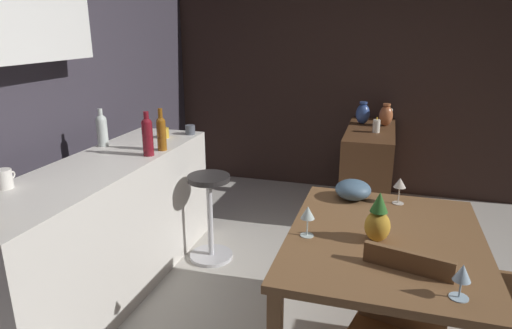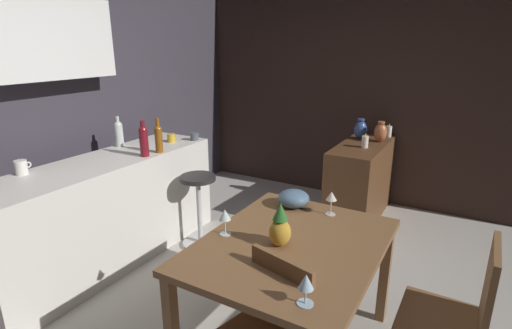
{
  "view_description": "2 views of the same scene",
  "coord_description": "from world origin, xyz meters",
  "views": [
    {
      "loc": [
        -2.3,
        -0.28,
        1.75
      ],
      "look_at": [
        0.8,
        0.65,
        0.74
      ],
      "focal_mm": 31.12,
      "sensor_mm": 36.0,
      "label": 1
    },
    {
      "loc": [
        -2.0,
        -1.14,
        1.82
      ],
      "look_at": [
        0.73,
        0.44,
        0.83
      ],
      "focal_mm": 27.47,
      "sensor_mm": 36.0,
      "label": 2
    }
  ],
  "objects": [
    {
      "name": "vase_ceramic_blue",
      "position": [
        2.15,
        -0.05,
        0.92
      ],
      "size": [
        0.13,
        0.13,
        0.22
      ],
      "color": "#334C8C",
      "rests_on": "sideboard_cabinet"
    },
    {
      "name": "wine_bottle_clear",
      "position": [
        0.42,
        1.71,
        1.03
      ],
      "size": [
        0.08,
        0.08,
        0.28
      ],
      "color": "silver",
      "rests_on": "kitchen_counter"
    },
    {
      "name": "pillar_candle_tall",
      "position": [
        2.39,
        -0.3,
        0.88
      ],
      "size": [
        0.06,
        0.06,
        0.15
      ],
      "color": "white",
      "rests_on": "sideboard_cabinet"
    },
    {
      "name": "fruit_bowl",
      "position": [
        0.29,
        -0.12,
        0.8
      ],
      "size": [
        0.22,
        0.22,
        0.12
      ],
      "primitive_type": "ellipsoid",
      "color": "slate",
      "rests_on": "dining_table"
    },
    {
      "name": "cup_white",
      "position": [
        -0.51,
        1.69,
        0.95
      ],
      "size": [
        0.12,
        0.09,
        0.11
      ],
      "color": "white",
      "rests_on": "kitchen_counter"
    },
    {
      "name": "sideboard_cabinet",
      "position": [
        1.92,
        -0.15,
        0.41
      ],
      "size": [
        1.1,
        0.44,
        0.82
      ],
      "primitive_type": "cube",
      "color": "#56351E",
      "rests_on": "ground_plane"
    },
    {
      "name": "wine_bottle_ruby",
      "position": [
        0.29,
        1.26,
        1.05
      ],
      "size": [
        0.07,
        0.07,
        0.3
      ],
      "color": "maroon",
      "rests_on": "kitchen_counter"
    },
    {
      "name": "wine_bottle_amber",
      "position": [
        0.44,
        1.24,
        1.04
      ],
      "size": [
        0.07,
        0.07,
        0.3
      ],
      "color": "#8C5114",
      "rests_on": "kitchen_counter"
    },
    {
      "name": "wine_glass_center",
      "position": [
        0.29,
        -0.39,
        0.86
      ],
      "size": [
        0.07,
        0.07,
        0.16
      ],
      "color": "silver",
      "rests_on": "dining_table"
    },
    {
      "name": "pillar_candle_short",
      "position": [
        1.8,
        -0.2,
        0.88
      ],
      "size": [
        0.07,
        0.07,
        0.14
      ],
      "color": "white",
      "rests_on": "sideboard_cabinet"
    },
    {
      "name": "cup_mustard",
      "position": [
        0.77,
        1.4,
        0.94
      ],
      "size": [
        0.11,
        0.08,
        0.08
      ],
      "color": "gold",
      "rests_on": "kitchen_counter"
    },
    {
      "name": "wall_kitchen_back",
      "position": [
        -0.06,
        2.08,
        1.41
      ],
      "size": [
        5.2,
        0.33,
        2.6
      ],
      "color": "#38333D",
      "rests_on": "ground_plane"
    },
    {
      "name": "chair_by_doorway",
      "position": [
        -0.08,
        -1.19,
        0.51
      ],
      "size": [
        0.4,
        0.4,
        0.93
      ],
      "color": "brown",
      "rests_on": "ground_plane"
    },
    {
      "name": "dining_table",
      "position": [
        -0.18,
        -0.33,
        0.65
      ],
      "size": [
        1.22,
        0.96,
        0.74
      ],
      "color": "brown",
      "rests_on": "ground_plane"
    },
    {
      "name": "cup_slate",
      "position": [
        0.94,
        1.25,
        0.94
      ],
      "size": [
        0.11,
        0.08,
        0.08
      ],
      "color": "#515660",
      "rests_on": "kitchen_counter"
    },
    {
      "name": "wall_side_right",
      "position": [
        2.55,
        0.3,
        1.3
      ],
      "size": [
        0.1,
        4.4,
        2.6
      ],
      "primitive_type": "cube",
      "color": "#33231E",
      "rests_on": "ground_plane"
    },
    {
      "name": "kitchen_counter",
      "position": [
        0.0,
        1.47,
        0.45
      ],
      "size": [
        2.1,
        0.6,
        0.9
      ],
      "primitive_type": "cube",
      "color": "silver",
      "rests_on": "ground_plane"
    },
    {
      "name": "pineapple_centerpiece",
      "position": [
        -0.24,
        -0.28,
        0.85
      ],
      "size": [
        0.12,
        0.12,
        0.25
      ],
      "color": "gold",
      "rests_on": "dining_table"
    },
    {
      "name": "wine_glass_left",
      "position": [
        -0.29,
        0.05,
        0.86
      ],
      "size": [
        0.07,
        0.07,
        0.16
      ],
      "color": "silver",
      "rests_on": "dining_table"
    },
    {
      "name": "vase_copper",
      "position": [
        2.11,
        -0.27,
        0.92
      ],
      "size": [
        0.13,
        0.13,
        0.22
      ],
      "color": "#B26038",
      "rests_on": "sideboard_cabinet"
    },
    {
      "name": "bar_stool",
      "position": [
        0.59,
        0.95,
        0.36
      ],
      "size": [
        0.34,
        0.34,
        0.68
      ],
      "color": "#262323",
      "rests_on": "ground_plane"
    },
    {
      "name": "ground_plane",
      "position": [
        0.0,
        0.0,
        0.0
      ],
      "size": [
        9.0,
        9.0,
        0.0
      ],
      "primitive_type": "plane",
      "color": "#B7B2A8"
    },
    {
      "name": "wine_glass_right",
      "position": [
        -0.65,
        -0.61,
        0.84
      ],
      "size": [
        0.07,
        0.07,
        0.15
      ],
      "color": "silver",
      "rests_on": "dining_table"
    }
  ]
}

